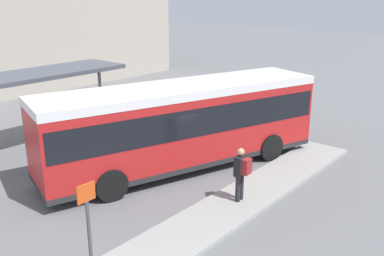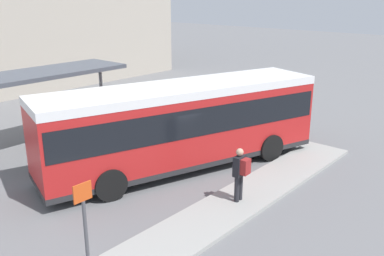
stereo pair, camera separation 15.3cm
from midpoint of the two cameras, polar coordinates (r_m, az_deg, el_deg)
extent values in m
plane|color=slate|center=(16.74, -1.48, -5.22)|extent=(120.00, 120.00, 0.00)
cube|color=#9E9E99|center=(14.79, 8.11, -8.37)|extent=(11.59, 1.80, 0.12)
cube|color=red|center=(16.12, -1.54, 0.70)|extent=(11.16, 5.76, 2.91)
cube|color=white|center=(15.79, -1.57, 5.22)|extent=(11.18, 5.78, 0.30)
cube|color=black|center=(16.02, -1.55, 1.89)|extent=(10.96, 5.72, 1.02)
cube|color=black|center=(19.22, 12.68, 4.15)|extent=(0.79, 2.22, 1.12)
cube|color=#28282B|center=(16.57, -1.50, -3.78)|extent=(11.17, 5.77, 0.20)
cylinder|color=black|center=(19.24, 5.45, -0.45)|extent=(1.13, 0.60, 1.10)
cylinder|color=black|center=(17.48, 10.17, -2.55)|extent=(1.13, 0.60, 1.10)
cylinder|color=black|center=(16.33, -14.03, -4.29)|extent=(1.13, 0.60, 1.10)
cylinder|color=black|center=(14.22, -11.01, -7.48)|extent=(1.13, 0.60, 1.10)
cylinder|color=#232328|center=(13.76, 5.82, -8.08)|extent=(0.16, 0.16, 0.87)
cylinder|color=#232328|center=(13.91, 6.25, -7.79)|extent=(0.16, 0.16, 0.87)
cube|color=black|center=(13.52, 6.14, -5.03)|extent=(0.45, 0.26, 0.65)
cube|color=maroon|center=(13.41, 6.96, -5.12)|extent=(0.34, 0.23, 0.49)
sphere|color=tan|center=(13.35, 6.20, -3.18)|extent=(0.24, 0.24, 0.24)
torus|color=black|center=(25.95, 5.94, 3.87)|extent=(0.17, 0.72, 0.72)
torus|color=black|center=(25.30, 7.52, 3.46)|extent=(0.17, 0.72, 0.72)
cylinder|color=silver|center=(25.56, 6.74, 4.18)|extent=(0.16, 0.76, 0.04)
cylinder|color=silver|center=(25.46, 7.02, 3.98)|extent=(0.04, 0.04, 0.35)
cube|color=black|center=(25.42, 7.04, 4.36)|extent=(0.10, 0.19, 0.04)
cylinder|color=silver|center=(25.81, 6.12, 4.52)|extent=(0.48, 0.11, 0.03)
torus|color=black|center=(25.49, 5.78, 3.67)|extent=(0.08, 0.76, 0.75)
torus|color=black|center=(26.04, 3.87, 4.02)|extent=(0.08, 0.76, 0.75)
cylinder|color=black|center=(25.71, 4.83, 4.38)|extent=(0.07, 0.80, 0.04)
cylinder|color=black|center=(25.82, 4.48, 4.31)|extent=(0.04, 0.04, 0.37)
cube|color=black|center=(25.78, 4.49, 4.71)|extent=(0.08, 0.18, 0.04)
cylinder|color=black|center=(25.47, 5.60, 4.44)|extent=(0.48, 0.05, 0.03)
torus|color=black|center=(26.87, 3.13, 4.46)|extent=(0.08, 0.75, 0.75)
torus|color=black|center=(26.31, 4.96, 4.14)|extent=(0.08, 0.75, 0.75)
cylinder|color=orange|center=(26.53, 4.05, 4.82)|extent=(0.07, 0.80, 0.04)
cylinder|color=orange|center=(26.45, 4.38, 4.63)|extent=(0.04, 0.04, 0.37)
cube|color=black|center=(26.41, 4.39, 5.03)|extent=(0.08, 0.18, 0.04)
cylinder|color=orange|center=(26.74, 3.32, 5.13)|extent=(0.48, 0.05, 0.03)
cube|color=#4C515B|center=(19.42, -20.71, 6.66)|extent=(8.10, 2.55, 0.18)
cylinder|color=gray|center=(21.57, -12.28, 3.97)|extent=(0.16, 0.16, 3.08)
cylinder|color=slate|center=(19.56, -9.52, -1.15)|extent=(0.77, 0.77, 0.55)
sphere|color=#286B2D|center=(19.38, -9.61, 0.54)|extent=(0.88, 0.88, 0.88)
cylinder|color=slate|center=(17.50, -18.61, -4.15)|extent=(0.83, 0.83, 0.56)
sphere|color=#235B28|center=(17.28, -18.82, -2.18)|extent=(0.95, 0.95, 0.95)
cylinder|color=#4C4C51|center=(9.80, -13.79, -15.74)|extent=(0.08, 0.08, 2.40)
cube|color=#D84C19|center=(9.12, -14.44, -8.36)|extent=(0.44, 0.03, 0.40)
camera|label=1|loc=(0.08, -90.26, -0.08)|focal=40.00mm
camera|label=2|loc=(0.08, 89.74, 0.08)|focal=40.00mm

